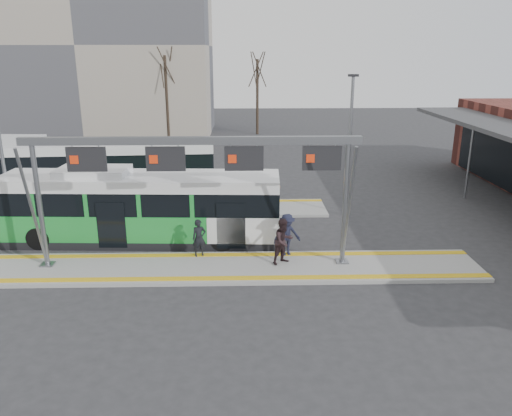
# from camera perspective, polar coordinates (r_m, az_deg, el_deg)

# --- Properties ---
(ground) EXTENTS (120.00, 120.00, 0.00)m
(ground) POSITION_cam_1_polar(r_m,az_deg,el_deg) (20.40, -5.54, -7.02)
(ground) COLOR #2D2D30
(ground) RESTS_ON ground
(platform_main) EXTENTS (22.00, 3.00, 0.15)m
(platform_main) POSITION_cam_1_polar(r_m,az_deg,el_deg) (20.36, -5.54, -6.83)
(platform_main) COLOR gray
(platform_main) RESTS_ON ground
(platform_second) EXTENTS (20.00, 3.00, 0.15)m
(platform_second) POSITION_cam_1_polar(r_m,az_deg,el_deg) (28.33, -12.55, -0.11)
(platform_second) COLOR gray
(platform_second) RESTS_ON ground
(tactile_main) EXTENTS (22.00, 2.65, 0.02)m
(tactile_main) POSITION_cam_1_polar(r_m,az_deg,el_deg) (20.33, -5.55, -6.61)
(tactile_main) COLOR gold
(tactile_main) RESTS_ON platform_main
(tactile_second) EXTENTS (20.00, 0.35, 0.02)m
(tactile_second) POSITION_cam_1_polar(r_m,az_deg,el_deg) (29.39, -12.15, 0.72)
(tactile_second) COLOR gold
(tactile_second) RESTS_ON platform_second
(gantry) EXTENTS (13.00, 1.68, 5.20)m
(gantry) POSITION_cam_1_polar(r_m,az_deg,el_deg) (19.31, -6.89, 5.00)
(gantry) COLOR slate
(gantry) RESTS_ON platform_main
(apartment_block) EXTENTS (24.50, 12.50, 18.40)m
(apartment_block) POSITION_cam_1_polar(r_m,az_deg,el_deg) (56.68, -18.17, 17.43)
(apartment_block) COLOR #9E9484
(apartment_block) RESTS_ON ground
(hero_bus) EXTENTS (12.63, 3.20, 3.44)m
(hero_bus) POSITION_cam_1_polar(r_m,az_deg,el_deg) (23.41, -13.01, -0.01)
(hero_bus) COLOR black
(hero_bus) RESTS_ON ground
(bg_bus_green) EXTENTS (12.93, 3.50, 3.20)m
(bg_bus_green) POSITION_cam_1_polar(r_m,az_deg,el_deg) (31.79, -16.49, 4.30)
(bg_bus_green) COLOR black
(bg_bus_green) RESTS_ON ground
(passenger_a) EXTENTS (0.67, 0.55, 1.60)m
(passenger_a) POSITION_cam_1_polar(r_m,az_deg,el_deg) (21.08, -6.53, -3.43)
(passenger_a) COLOR black
(passenger_a) RESTS_ON platform_main
(passenger_b) EXTENTS (1.17, 1.12, 1.90)m
(passenger_b) POSITION_cam_1_polar(r_m,az_deg,el_deg) (20.22, 3.17, -3.81)
(passenger_b) COLOR black
(passenger_b) RESTS_ON platform_main
(passenger_c) EXTENTS (1.31, 0.96, 1.82)m
(passenger_c) POSITION_cam_1_polar(r_m,az_deg,el_deg) (21.03, 3.55, -3.07)
(passenger_c) COLOR black
(passenger_c) RESTS_ON platform_main
(tree_left) EXTENTS (1.40, 1.40, 9.19)m
(tree_left) POSITION_cam_1_polar(r_m,az_deg,el_deg) (49.12, -10.32, 15.48)
(tree_left) COLOR #382B21
(tree_left) RESTS_ON ground
(tree_mid) EXTENTS (1.40, 1.40, 8.72)m
(tree_mid) POSITION_cam_1_polar(r_m,az_deg,el_deg) (53.20, 0.16, 15.50)
(tree_mid) COLOR #382B21
(tree_mid) RESTS_ON ground
(lamp_west) EXTENTS (0.50, 0.25, 7.51)m
(lamp_west) POSITION_cam_1_polar(r_m,az_deg,el_deg) (25.45, -27.06, 5.53)
(lamp_west) COLOR slate
(lamp_west) RESTS_ON ground
(lamp_east) EXTENTS (0.50, 0.25, 7.36)m
(lamp_east) POSITION_cam_1_polar(r_m,az_deg,el_deg) (26.26, 10.64, 7.28)
(lamp_east) COLOR slate
(lamp_east) RESTS_ON ground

